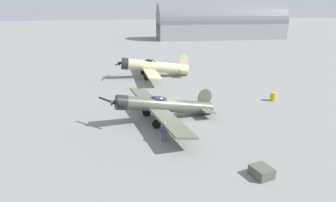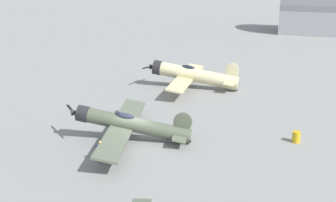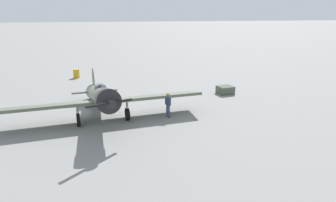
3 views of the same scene
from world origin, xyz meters
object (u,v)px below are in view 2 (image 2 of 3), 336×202
airplane_foreground (129,124)px  fuel_drum (296,137)px  ground_crew_mechanic (100,149)px  airplane_mid_apron (192,75)px

airplane_foreground → fuel_drum: airplane_foreground is taller
airplane_foreground → ground_crew_mechanic: size_ratio=7.96×
ground_crew_mechanic → fuel_drum: bearing=102.8°
airplane_foreground → airplane_mid_apron: size_ratio=1.05×
ground_crew_mechanic → fuel_drum: size_ratio=1.82×
ground_crew_mechanic → fuel_drum: (14.07, 6.63, -0.55)m
airplane_foreground → fuel_drum: 13.40m
airplane_foreground → airplane_mid_apron: 16.64m
airplane_mid_apron → ground_crew_mechanic: size_ratio=7.56×
airplane_mid_apron → fuel_drum: 17.63m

